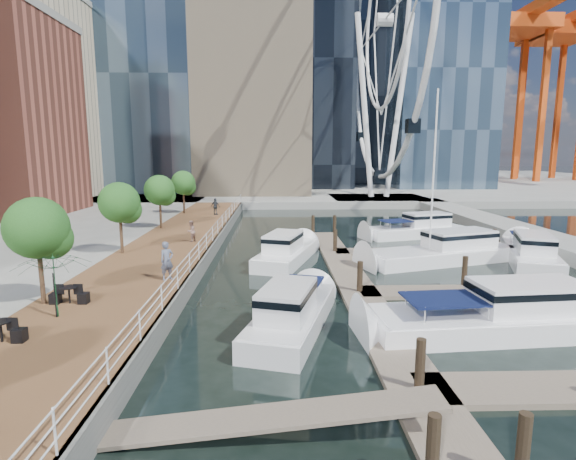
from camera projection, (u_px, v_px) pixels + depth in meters
The scene contains 16 objects.
ground at pixel (316, 365), 15.81m from camera, with size 520.00×520.00×0.00m, color black.
boardwalk at pixel (164, 257), 30.27m from camera, with size 6.00×60.00×1.00m, color brown.
seawall at pixel (208, 257), 30.35m from camera, with size 0.25×60.00×1.00m, color #595954.
land_far at pixel (281, 181), 116.26m from camera, with size 200.00×114.00×1.00m, color gray.
breakwater at pixel (543, 241), 35.97m from camera, with size 4.00×60.00×1.00m, color gray.
pier at pixel (379, 200), 67.35m from camera, with size 14.00×12.00×1.00m, color gray.
railing at pixel (206, 242), 30.18m from camera, with size 0.10×60.00×1.05m, color white, non-canonical shape.
floating_docks at pixel (439, 275), 25.77m from camera, with size 16.00×34.00×2.60m.
ferris_wheel at pixel (385, 20), 63.11m from camera, with size 5.80×45.60×47.80m.
port_cranes at pixel (561, 101), 108.56m from camera, with size 40.00×52.00×38.00m.
street_trees at pixel (119, 203), 28.59m from camera, with size 2.60×42.60×4.60m.
yacht_foreground at pixel (497, 333), 18.67m from camera, with size 3.15×11.77×2.15m, color white, non-canonical shape.
pedestrian_near at pixel (167, 261), 22.82m from camera, with size 0.72×0.47×1.98m, color #535A6F.
pedestrian_mid at pixel (191, 231), 32.80m from camera, with size 0.76×0.59×1.55m, color #926F65.
pedestrian_far at pixel (215, 206), 47.39m from camera, with size 1.04×0.43×1.77m, color #2D3238.
moored_yachts at pixel (438, 267), 29.65m from camera, with size 22.51×36.87×11.50m.
Camera 1 is at (-1.40, -14.76, 7.34)m, focal length 28.00 mm.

